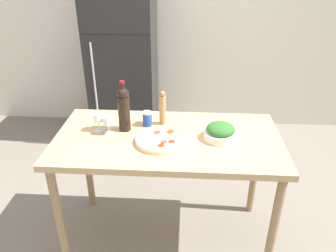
{
  "coord_description": "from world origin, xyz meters",
  "views": [
    {
      "loc": [
        0.12,
        -1.87,
        1.97
      ],
      "look_at": [
        0.0,
        0.04,
        0.95
      ],
      "focal_mm": 35.0,
      "sensor_mm": 36.0,
      "label": 1
    }
  ],
  "objects_px": {
    "salad_bowl": "(221,132)",
    "salt_canister": "(147,119)",
    "homemade_pizza": "(161,140)",
    "wine_bottle": "(124,108)",
    "pepper_mill": "(163,108)",
    "refrigerator": "(123,63)",
    "wine_glass_near": "(108,122)",
    "wine_glass_far": "(98,118)"
  },
  "relations": [
    {
      "from": "salad_bowl",
      "to": "homemade_pizza",
      "type": "relative_size",
      "value": 0.67
    },
    {
      "from": "wine_glass_far",
      "to": "salad_bowl",
      "type": "distance_m",
      "value": 0.82
    },
    {
      "from": "wine_bottle",
      "to": "wine_glass_far",
      "type": "height_order",
      "value": "wine_bottle"
    },
    {
      "from": "wine_glass_far",
      "to": "pepper_mill",
      "type": "relative_size",
      "value": 0.52
    },
    {
      "from": "wine_bottle",
      "to": "salad_bowl",
      "type": "xyz_separation_m",
      "value": [
        0.64,
        -0.08,
        -0.11
      ]
    },
    {
      "from": "wine_glass_near",
      "to": "salad_bowl",
      "type": "xyz_separation_m",
      "value": [
        0.74,
        -0.02,
        -0.04
      ]
    },
    {
      "from": "wine_bottle",
      "to": "pepper_mill",
      "type": "height_order",
      "value": "wine_bottle"
    },
    {
      "from": "refrigerator",
      "to": "pepper_mill",
      "type": "xyz_separation_m",
      "value": [
        0.55,
        -1.44,
        0.13
      ]
    },
    {
      "from": "wine_glass_far",
      "to": "pepper_mill",
      "type": "distance_m",
      "value": 0.44
    },
    {
      "from": "pepper_mill",
      "to": "salt_canister",
      "type": "distance_m",
      "value": 0.13
    },
    {
      "from": "pepper_mill",
      "to": "salad_bowl",
      "type": "height_order",
      "value": "pepper_mill"
    },
    {
      "from": "wine_glass_far",
      "to": "salad_bowl",
      "type": "relative_size",
      "value": 0.59
    },
    {
      "from": "refrigerator",
      "to": "wine_glass_near",
      "type": "height_order",
      "value": "refrigerator"
    },
    {
      "from": "salad_bowl",
      "to": "salt_canister",
      "type": "relative_size",
      "value": 2.06
    },
    {
      "from": "wine_glass_near",
      "to": "wine_glass_far",
      "type": "height_order",
      "value": "same"
    },
    {
      "from": "pepper_mill",
      "to": "homemade_pizza",
      "type": "relative_size",
      "value": 0.76
    },
    {
      "from": "salt_canister",
      "to": "wine_glass_near",
      "type": "bearing_deg",
      "value": -151.3
    },
    {
      "from": "wine_glass_near",
      "to": "salt_canister",
      "type": "distance_m",
      "value": 0.28
    },
    {
      "from": "wine_glass_near",
      "to": "pepper_mill",
      "type": "distance_m",
      "value": 0.39
    },
    {
      "from": "refrigerator",
      "to": "salt_canister",
      "type": "bearing_deg",
      "value": -73.19
    },
    {
      "from": "wine_bottle",
      "to": "pepper_mill",
      "type": "bearing_deg",
      "value": 22.13
    },
    {
      "from": "salad_bowl",
      "to": "salt_canister",
      "type": "bearing_deg",
      "value": 162.67
    },
    {
      "from": "wine_bottle",
      "to": "salt_canister",
      "type": "bearing_deg",
      "value": 25.46
    },
    {
      "from": "salad_bowl",
      "to": "salt_canister",
      "type": "distance_m",
      "value": 0.52
    },
    {
      "from": "refrigerator",
      "to": "wine_glass_near",
      "type": "xyz_separation_m",
      "value": [
        0.2,
        -1.61,
        0.1
      ]
    },
    {
      "from": "wine_bottle",
      "to": "pepper_mill",
      "type": "distance_m",
      "value": 0.27
    },
    {
      "from": "salad_bowl",
      "to": "homemade_pizza",
      "type": "height_order",
      "value": "salad_bowl"
    },
    {
      "from": "refrigerator",
      "to": "homemade_pizza",
      "type": "xyz_separation_m",
      "value": [
        0.56,
        -1.7,
        0.03
      ]
    },
    {
      "from": "refrigerator",
      "to": "wine_bottle",
      "type": "height_order",
      "value": "refrigerator"
    },
    {
      "from": "wine_glass_far",
      "to": "homemade_pizza",
      "type": "xyz_separation_m",
      "value": [
        0.43,
        -0.13,
        -0.07
      ]
    },
    {
      "from": "salad_bowl",
      "to": "salt_canister",
      "type": "xyz_separation_m",
      "value": [
        -0.5,
        0.15,
        0.0
      ]
    },
    {
      "from": "refrigerator",
      "to": "pepper_mill",
      "type": "distance_m",
      "value": 1.55
    },
    {
      "from": "wine_bottle",
      "to": "salt_canister",
      "type": "height_order",
      "value": "wine_bottle"
    },
    {
      "from": "wine_bottle",
      "to": "wine_glass_near",
      "type": "xyz_separation_m",
      "value": [
        -0.1,
        -0.06,
        -0.07
      ]
    },
    {
      "from": "refrigerator",
      "to": "homemade_pizza",
      "type": "height_order",
      "value": "refrigerator"
    },
    {
      "from": "wine_bottle",
      "to": "wine_glass_far",
      "type": "relative_size",
      "value": 2.72
    },
    {
      "from": "salad_bowl",
      "to": "salt_canister",
      "type": "height_order",
      "value": "salad_bowl"
    },
    {
      "from": "salt_canister",
      "to": "homemade_pizza",
      "type": "bearing_deg",
      "value": -63.56
    },
    {
      "from": "wine_glass_near",
      "to": "pepper_mill",
      "type": "xyz_separation_m",
      "value": [
        0.35,
        0.17,
        0.03
      ]
    },
    {
      "from": "wine_bottle",
      "to": "wine_glass_near",
      "type": "bearing_deg",
      "value": -146.75
    },
    {
      "from": "homemade_pizza",
      "to": "salt_canister",
      "type": "height_order",
      "value": "salt_canister"
    },
    {
      "from": "refrigerator",
      "to": "salt_canister",
      "type": "distance_m",
      "value": 1.54
    }
  ]
}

